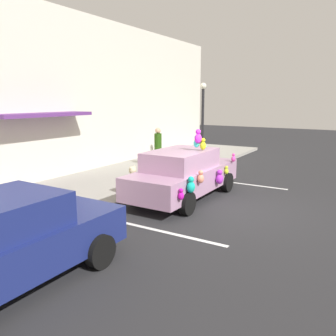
% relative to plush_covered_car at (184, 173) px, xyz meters
% --- Properties ---
extents(ground_plane, '(60.00, 60.00, 0.00)m').
position_rel_plush_covered_car_xyz_m(ground_plane, '(-0.29, -1.77, -0.80)').
color(ground_plane, '#262628').
extents(sidewalk, '(24.00, 4.00, 0.15)m').
position_rel_plush_covered_car_xyz_m(sidewalk, '(-0.29, 3.23, -0.72)').
color(sidewalk, gray).
rests_on(sidewalk, ground).
extents(storefront_building, '(24.00, 1.25, 6.40)m').
position_rel_plush_covered_car_xyz_m(storefront_building, '(-0.30, 5.37, 2.39)').
color(storefront_building, beige).
rests_on(storefront_building, ground).
extents(parking_stripe_front, '(0.12, 3.60, 0.01)m').
position_rel_plush_covered_car_xyz_m(parking_stripe_front, '(2.80, -0.77, -0.80)').
color(parking_stripe_front, silver).
rests_on(parking_stripe_front, ground).
extents(parking_stripe_rear, '(0.12, 3.60, 0.01)m').
position_rel_plush_covered_car_xyz_m(parking_stripe_rear, '(-2.72, -0.77, -0.80)').
color(parking_stripe_rear, silver).
rests_on(parking_stripe_rear, ground).
extents(plush_covered_car, '(4.56, 2.06, 2.20)m').
position_rel_plush_covered_car_xyz_m(plush_covered_car, '(0.00, 0.00, 0.00)').
color(plush_covered_car, '#A97FA0').
rests_on(plush_covered_car, ground).
extents(parked_sedan_behind, '(4.14, 1.96, 1.54)m').
position_rel_plush_covered_car_xyz_m(parked_sedan_behind, '(-6.15, -0.02, -0.01)').
color(parked_sedan_behind, navy).
rests_on(parked_sedan_behind, ground).
extents(teddy_bear_on_sidewalk, '(0.37, 0.31, 0.70)m').
position_rel_plush_covered_car_xyz_m(teddy_bear_on_sidewalk, '(-0.10, 1.92, -0.32)').
color(teddy_bear_on_sidewalk, beige).
rests_on(teddy_bear_on_sidewalk, sidewalk).
extents(street_lamp_post, '(0.28, 0.28, 3.63)m').
position_rel_plush_covered_car_xyz_m(street_lamp_post, '(4.86, 1.73, 1.59)').
color(street_lamp_post, black).
rests_on(street_lamp_post, sidewalk).
extents(pedestrian_near_shopfront, '(0.32, 0.32, 1.71)m').
position_rel_plush_covered_car_xyz_m(pedestrian_near_shopfront, '(3.35, 3.13, 0.16)').
color(pedestrian_near_shopfront, '#24490F').
rests_on(pedestrian_near_shopfront, sidewalk).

